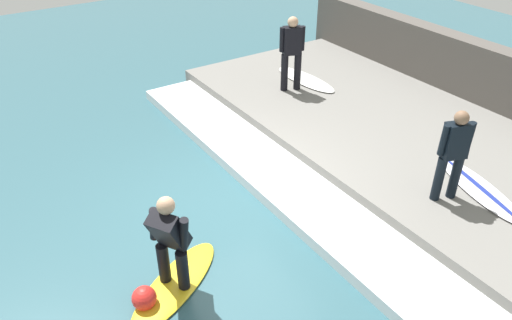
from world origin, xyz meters
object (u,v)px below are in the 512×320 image
surfboard_riding (175,284)px  surfboard_waiting_far (480,189)px  surfer_waiting_far (453,151)px  surfboard_waiting_near (306,79)px  marker_buoy (144,298)px  surfer_waiting_near (292,50)px  surfer_riding (170,238)px

surfboard_riding → surfboard_waiting_far: (4.93, -1.18, 0.38)m
surfboard_riding → surfer_waiting_far: 4.53m
surfboard_riding → surfboard_waiting_near: size_ratio=0.99×
surfboard_waiting_far → marker_buoy: bearing=169.0°
surfer_waiting_near → surfer_waiting_far: surfer_waiting_near is taller
surfboard_riding → surfboard_waiting_far: bearing=-13.4°
surfboard_waiting_near → marker_buoy: 7.10m
surfboard_riding → surfboard_waiting_near: bearing=36.3°
surfer_waiting_near → surfboard_waiting_far: size_ratio=0.83×
surfboard_waiting_near → marker_buoy: surfboard_waiting_near is taller
surfboard_riding → marker_buoy: marker_buoy is taller
surfer_riding → marker_buoy: 0.86m
surfboard_riding → surfboard_waiting_far: surfboard_waiting_far is taller
surfer_riding → surfboard_waiting_far: size_ratio=0.72×
surfboard_waiting_far → surfer_waiting_near: bearing=92.3°
surfboard_riding → surfer_riding: 0.83m
surfer_riding → marker_buoy: size_ratio=4.43×
surfboard_waiting_near → marker_buoy: (-5.83, -4.05, -0.24)m
surfer_riding → marker_buoy: bearing=-166.2°
surfboard_waiting_near → surfer_waiting_far: size_ratio=1.25×
surfer_waiting_near → surfboard_waiting_near: surfer_waiting_near is taller
surfboard_waiting_near → surfer_waiting_near: bearing=-160.9°
surfer_waiting_near → marker_buoy: size_ratio=5.15×
surfer_waiting_far → surfboard_waiting_near: bearing=77.6°
surfboard_riding → surfer_waiting_far: surfer_waiting_far is taller
surfer_riding → surfer_waiting_near: (4.73, 3.72, 0.47)m
surfer_riding → surfboard_waiting_far: bearing=-13.4°
surfer_waiting_near → marker_buoy: 6.58m
surfboard_waiting_far → surfboard_riding: bearing=166.6°
surfer_waiting_far → marker_buoy: (-4.75, 0.85, -1.08)m
surfboard_waiting_near → surfer_waiting_far: surfer_waiting_far is taller
surfboard_waiting_near → surfboard_waiting_far: size_ratio=0.95×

